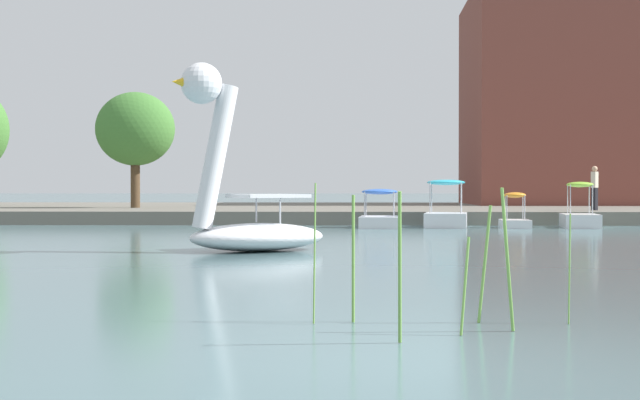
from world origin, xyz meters
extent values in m
plane|color=slate|center=(0.00, 0.00, 0.00)|extent=(541.59, 541.59, 0.00)
cube|color=#6B665B|center=(0.00, 38.55, 0.26)|extent=(154.02, 23.77, 0.52)
ellipsoid|color=white|center=(-2.86, 12.52, 0.31)|extent=(3.71, 3.24, 0.63)
cylinder|color=white|center=(-3.74, 12.01, 2.11)|extent=(1.15, 0.92, 3.23)
sphere|color=white|center=(-4.02, 11.84, 3.71)|extent=(1.24, 1.24, 0.91)
cone|color=yellow|center=(-4.33, 11.66, 3.71)|extent=(0.80, 0.75, 0.50)
cube|color=white|center=(-2.64, 12.65, 1.24)|extent=(2.00, 1.97, 0.08)
cylinder|color=silver|center=(-2.96, 13.20, 0.94)|extent=(0.04, 0.04, 0.61)
cylinder|color=silver|center=(-2.32, 12.10, 0.94)|extent=(0.04, 0.04, 0.61)
cube|color=white|center=(0.33, 24.85, 0.20)|extent=(1.57, 2.47, 0.41)
ellipsoid|color=blue|center=(0.33, 24.85, 1.30)|extent=(1.39, 1.42, 0.20)
cylinder|color=#B7B7BF|center=(-0.16, 25.42, 0.85)|extent=(0.04, 0.04, 0.89)
cylinder|color=#B7B7BF|center=(0.88, 25.35, 0.85)|extent=(0.04, 0.04, 0.89)
cylinder|color=#B7B7BF|center=(-0.23, 24.36, 0.85)|extent=(0.04, 0.04, 0.89)
cylinder|color=#B7B7BF|center=(0.81, 24.28, 0.85)|extent=(0.04, 0.04, 0.89)
cube|color=white|center=(2.76, 25.17, 0.26)|extent=(1.82, 2.58, 0.52)
ellipsoid|color=#2DB7D1|center=(2.76, 25.17, 1.64)|extent=(1.59, 1.72, 0.20)
cylinder|color=#B7B7BF|center=(2.30, 25.86, 1.08)|extent=(0.04, 0.04, 1.12)
cylinder|color=#B7B7BF|center=(3.40, 25.71, 1.08)|extent=(0.04, 0.04, 1.12)
cylinder|color=#B7B7BF|center=(2.13, 24.64, 1.08)|extent=(0.04, 0.04, 1.12)
cylinder|color=#B7B7BF|center=(3.22, 24.49, 1.08)|extent=(0.04, 0.04, 1.12)
cube|color=white|center=(5.20, 24.78, 0.15)|extent=(1.17, 1.79, 0.29)
ellipsoid|color=orange|center=(5.20, 24.78, 1.18)|extent=(0.84, 0.85, 0.20)
cylinder|color=#B7B7BF|center=(4.91, 25.12, 0.74)|extent=(0.04, 0.04, 0.89)
cylinder|color=#B7B7BF|center=(5.53, 25.06, 0.74)|extent=(0.04, 0.04, 0.89)
cylinder|color=#B7B7BF|center=(4.86, 24.49, 0.74)|extent=(0.04, 0.04, 0.89)
cylinder|color=#B7B7BF|center=(5.48, 24.44, 0.74)|extent=(0.04, 0.04, 0.89)
cube|color=white|center=(7.59, 25.06, 0.25)|extent=(1.53, 2.49, 0.49)
ellipsoid|color=#8CCC38|center=(7.59, 25.06, 1.56)|extent=(1.09, 1.19, 0.20)
cylinder|color=#B7B7BF|center=(7.27, 25.54, 1.03)|extent=(0.04, 0.04, 1.07)
cylinder|color=#B7B7BF|center=(8.03, 25.44, 1.03)|extent=(0.04, 0.04, 1.07)
cylinder|color=#B7B7BF|center=(7.16, 24.68, 1.03)|extent=(0.04, 0.04, 1.07)
cylinder|color=#B7B7BF|center=(7.92, 24.59, 1.03)|extent=(0.04, 0.04, 1.07)
cylinder|color=#4C3823|center=(-10.75, 33.74, 2.31)|extent=(0.43, 0.43, 3.58)
ellipsoid|color=#427A33|center=(-10.75, 33.74, 4.20)|extent=(3.71, 3.02, 3.43)
cube|color=black|center=(9.30, 29.38, 0.99)|extent=(0.28, 0.28, 0.93)
cube|color=beige|center=(9.30, 29.38, 1.78)|extent=(0.31, 0.31, 0.66)
sphere|color=tan|center=(9.30, 29.38, 2.23)|extent=(0.23, 0.23, 0.23)
cylinder|color=#669942|center=(-0.35, 0.47, 0.69)|extent=(0.05, 0.20, 1.38)
cylinder|color=#669942|center=(-0.76, 1.81, 0.67)|extent=(0.04, 0.05, 1.34)
cylinder|color=#669942|center=(1.48, 1.78, 0.57)|extent=(0.05, 0.09, 1.14)
cylinder|color=#669942|center=(0.74, 1.19, 0.71)|extent=(0.17, 0.16, 1.41)
cylinder|color=#669942|center=(-1.17, 1.74, 0.73)|extent=(0.03, 0.18, 1.46)
cylinder|color=#669942|center=(0.30, 1.01, 0.47)|extent=(0.11, 0.11, 0.94)
cylinder|color=#669942|center=(0.60, 1.77, 0.62)|extent=(0.14, 0.08, 1.23)
camera|label=1|loc=(-0.82, -7.54, 1.40)|focal=50.09mm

